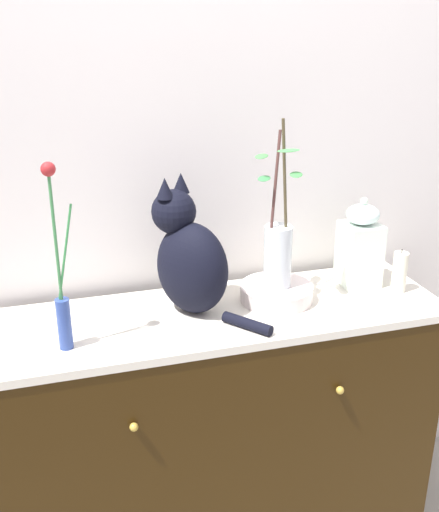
{
  "coord_description": "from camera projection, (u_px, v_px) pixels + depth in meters",
  "views": [
    {
      "loc": [
        -0.47,
        -1.58,
        1.72
      ],
      "look_at": [
        0.0,
        0.0,
        1.06
      ],
      "focal_mm": 43.05,
      "sensor_mm": 36.0,
      "label": 1
    }
  ],
  "objects": [
    {
      "name": "wall_back",
      "position": [
        194.0,
        155.0,
        1.95
      ],
      "size": [
        4.4,
        0.08,
        2.6
      ],
      "primitive_type": "cube",
      "color": "silver",
      "rests_on": "ground_plane"
    },
    {
      "name": "vase_slim_green",
      "position": [
        61.0,
        292.0,
        1.58
      ],
      "size": [
        0.07,
        0.04,
        0.51
      ],
      "color": "#2C448D",
      "rests_on": "sideboard"
    },
    {
      "name": "bowl_porcelain",
      "position": [
        276.0,
        293.0,
        1.91
      ],
      "size": [
        0.23,
        0.23,
        0.05
      ],
      "primitive_type": "cylinder",
      "color": "silver",
      "rests_on": "sideboard"
    },
    {
      "name": "candle_pillar",
      "position": [
        399.0,
        272.0,
        1.95
      ],
      "size": [
        0.05,
        0.05,
        0.14
      ],
      "color": "#EDE9CB",
      "rests_on": "sideboard"
    },
    {
      "name": "jar_lidded_porcelain",
      "position": [
        360.0,
        246.0,
        1.99
      ],
      "size": [
        0.12,
        0.12,
        0.3
      ],
      "color": "white",
      "rests_on": "sideboard"
    },
    {
      "name": "vase_glass_clear",
      "position": [
        278.0,
        250.0,
        1.86
      ],
      "size": [
        0.13,
        0.18,
        0.52
      ],
      "color": "silver",
      "rests_on": "bowl_porcelain"
    },
    {
      "name": "sideboard",
      "position": [
        220.0,
        432.0,
        2.0
      ],
      "size": [
        1.38,
        0.44,
        0.88
      ],
      "color": "black",
      "rests_on": "ground_plane"
    },
    {
      "name": "cat_sitting",
      "position": [
        189.0,
        258.0,
        1.79
      ],
      "size": [
        0.32,
        0.37,
        0.41
      ],
      "color": "black",
      "rests_on": "sideboard"
    }
  ]
}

